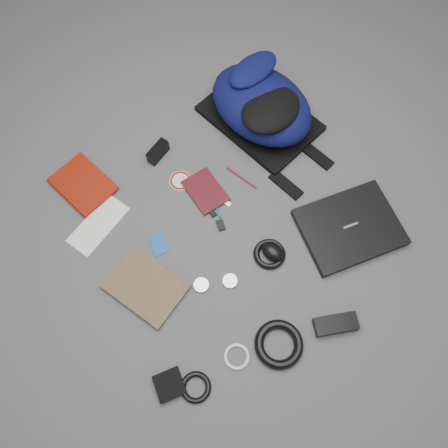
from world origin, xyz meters
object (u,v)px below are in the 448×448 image
compact_camera (158,152)px  pouch (169,385)px  comic_book (128,308)px  mouse (273,252)px  backpack (261,104)px  dvd_case (205,191)px  textbook_red (66,199)px  power_brick (336,324)px  laptop (349,227)px

compact_camera → pouch: bearing=-139.6°
comic_book → mouse: 0.53m
backpack → dvd_case: bearing=-168.5°
dvd_case → compact_camera: size_ratio=1.70×
textbook_red → dvd_case: (0.46, -0.25, -0.01)m
dvd_case → pouch: (-0.46, -0.52, 0.00)m
textbook_red → power_brick: size_ratio=1.59×
compact_camera → laptop: bearing=-78.9°
backpack → power_brick: (-0.26, -0.82, -0.08)m
laptop → pouch: 0.83m
mouse → pouch: bearing=-177.5°
textbook_red → pouch: textbook_red is taller
power_brick → backpack: bearing=95.7°
laptop → power_brick: 0.36m
pouch → backpack: bearing=39.5°
mouse → power_brick: 0.32m
comic_book → power_brick: power_brick is taller
laptop → textbook_red: size_ratio=1.52×
mouse → power_brick: mouse is taller
backpack → mouse: size_ratio=5.44×
textbook_red → compact_camera: size_ratio=2.31×
laptop → dvd_case: (-0.36, 0.41, -0.01)m
mouse → pouch: size_ratio=1.02×
dvd_case → power_brick: 0.67m
mouse → pouch: mouse is taller
textbook_red → compact_camera: bearing=-16.3°
backpack → textbook_red: bearing=161.1°
comic_book → pouch: pouch is taller
mouse → power_brick: (0.03, -0.32, -0.01)m
textbook_red → mouse: size_ratio=2.54×
textbook_red → comic_book: bearing=-103.3°
comic_book → dvd_case: size_ratio=1.54×
comic_book → power_brick: (0.55, -0.42, 0.01)m
compact_camera → mouse: 0.59m
backpack → laptop: 0.58m
comic_book → compact_camera: size_ratio=2.61×
backpack → dvd_case: size_ratio=2.90×
compact_camera → mouse: bearing=-98.7°
laptop → pouch: bearing=-160.6°
textbook_red → compact_camera: compact_camera is taller
dvd_case → pouch: bearing=-132.3°
laptop → pouch: laptop is taller
textbook_red → compact_camera: 0.39m
dvd_case → power_brick: bearing=-82.4°
mouse → compact_camera: bearing=87.2°
textbook_red → power_brick: 1.07m
laptop → comic_book: bearing=179.5°
power_brick → pouch: size_ratio=1.64×
dvd_case → power_brick: (0.10, -0.66, 0.01)m
textbook_red → comic_book: size_ratio=0.89×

